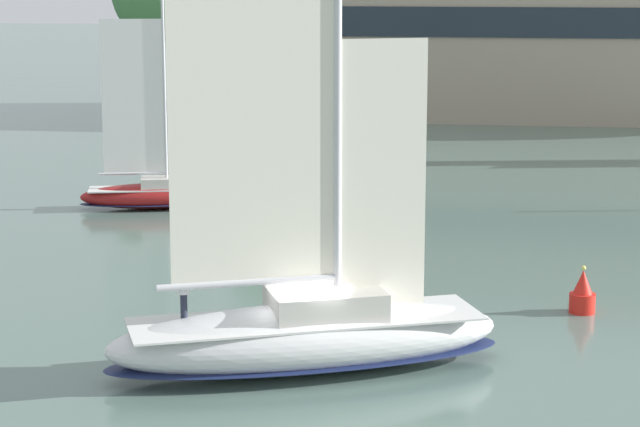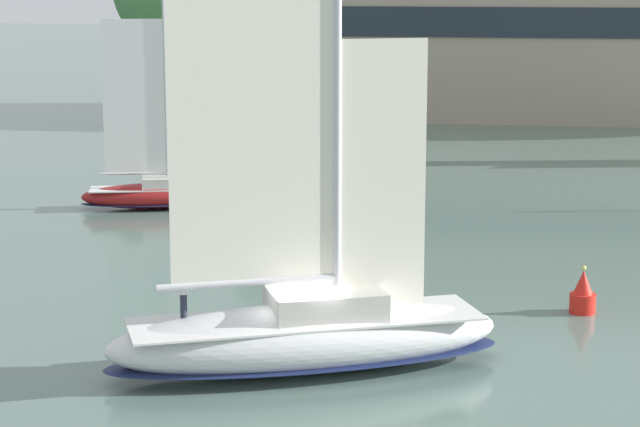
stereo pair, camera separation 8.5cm
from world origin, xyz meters
name	(u,v)px [view 1 (the left image)]	position (x,y,z in m)	size (l,w,h in m)	color
ground_plane	(306,370)	(0.00, 0.00, 0.00)	(400.00, 400.00, 0.00)	slate
waterfront_building	(515,22)	(6.94, 63.83, 7.14)	(30.31, 15.54, 14.19)	tan
sailboat_main	(307,329)	(0.02, 0.01, 1.24)	(12.06, 7.45, 16.05)	silver
sailboat_moored_mid_channel	(155,191)	(-10.73, 23.09, 0.83)	(7.49, 3.71, 9.93)	maroon
channel_buoy	(583,294)	(8.37, 7.27, 0.64)	(0.89, 0.89, 1.64)	red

